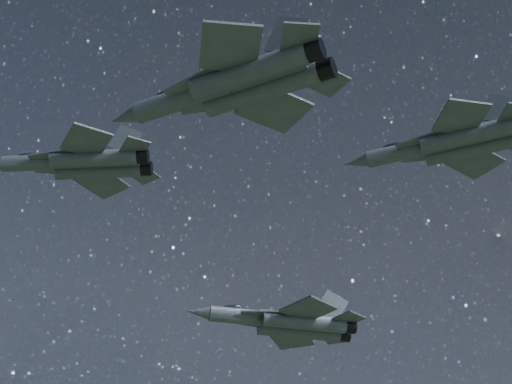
{
  "coord_description": "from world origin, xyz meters",
  "views": [
    {
      "loc": [
        2.24,
        -65.07,
        100.22
      ],
      "look_at": [
        -3.83,
        -0.77,
        144.34
      ],
      "focal_mm": 60.0,
      "sensor_mm": 36.0,
      "label": 1
    }
  ],
  "objects": [
    {
      "name": "jet_slot",
      "position": [
        14.27,
        -2.93,
        147.08
      ],
      "size": [
        17.83,
        12.06,
        4.49
      ],
      "rotation": [
        0.0,
        0.0,
        -0.28
      ],
      "color": "#394147"
    },
    {
      "name": "jet_lead",
      "position": [
        -19.72,
        -3.22,
        146.97
      ],
      "size": [
        16.7,
        11.88,
        4.25
      ],
      "rotation": [
        0.0,
        0.0,
        0.03
      ],
      "color": "#394147"
    },
    {
      "name": "jet_right",
      "position": [
        -3.48,
        -18.8,
        141.56
      ],
      "size": [
        18.69,
        12.45,
        4.74
      ],
      "rotation": [
        0.0,
        0.0,
        -0.35
      ],
      "color": "#394147"
    },
    {
      "name": "jet_left",
      "position": [
        -2.36,
        21.59,
        141.83
      ],
      "size": [
        19.78,
        13.32,
        4.99
      ],
      "rotation": [
        0.0,
        0.0,
        0.3
      ],
      "color": "#394147"
    }
  ]
}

